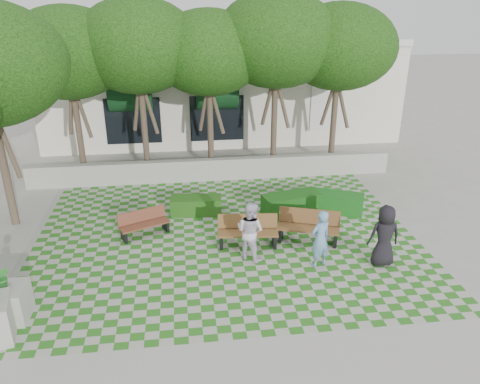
{
  "coord_description": "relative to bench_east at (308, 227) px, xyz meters",
  "views": [
    {
      "loc": [
        -1.27,
        -12.05,
        7.28
      ],
      "look_at": [
        0.5,
        1.5,
        1.4
      ],
      "focal_mm": 35.0,
      "sensor_mm": 36.0,
      "label": 1
    }
  ],
  "objects": [
    {
      "name": "ground",
      "position": [
        -2.55,
        -0.58,
        -0.48
      ],
      "size": [
        90.0,
        90.0,
        0.0
      ],
      "primitive_type": "plane",
      "color": "gray",
      "rests_on": "ground"
    },
    {
      "name": "hedge_midright",
      "position": [
        -0.06,
        2.07,
        -0.13
      ],
      "size": [
        2.17,
        1.27,
        0.71
      ],
      "primitive_type": "cube",
      "rotation": [
        0.0,
        0.0,
        0.24
      ],
      "color": "#134412",
      "rests_on": "ground"
    },
    {
      "name": "retaining_wall",
      "position": [
        -2.55,
        5.62,
        -0.03
      ],
      "size": [
        15.0,
        0.36,
        0.9
      ],
      "primitive_type": "cube",
      "color": "#9E9B93",
      "rests_on": "ground"
    },
    {
      "name": "hedge_midleft",
      "position": [
        -3.41,
        2.44,
        -0.17
      ],
      "size": [
        1.83,
        0.86,
        0.62
      ],
      "primitive_type": "cube",
      "rotation": [
        0.0,
        0.0,
        -0.09
      ],
      "color": "#1C4813",
      "rests_on": "ground"
    },
    {
      "name": "building",
      "position": [
        -1.61,
        13.5,
        2.03
      ],
      "size": [
        18.0,
        8.92,
        5.15
      ],
      "color": "silver",
      "rests_on": "ground"
    },
    {
      "name": "bench_mid",
      "position": [
        -1.92,
        -0.01,
        -0.02
      ],
      "size": [
        1.9,
        0.79,
        0.97
      ],
      "rotation": [
        0.0,
        0.0,
        -0.1
      ],
      "color": "brown",
      "rests_on": "ground"
    },
    {
      "name": "planter_back",
      "position": [
        -8.1,
        -2.81,
        -0.0
      ],
      "size": [
        0.88,
        0.88,
        1.45
      ],
      "rotation": [
        0.0,
        0.0,
        -0.01
      ],
      "color": "#9E9B93",
      "rests_on": "ground"
    },
    {
      "name": "person_white",
      "position": [
        -1.97,
        -0.79,
        0.41
      ],
      "size": [
        1.1,
        1.08,
        1.79
      ],
      "primitive_type": "imported",
      "rotation": [
        0.0,
        0.0,
        2.43
      ],
      "color": "silver",
      "rests_on": "ground"
    },
    {
      "name": "bench_east",
      "position": [
        0.0,
        0.0,
        0.0
      ],
      "size": [
        2.02,
        1.23,
        1.01
      ],
      "rotation": [
        0.0,
        0.0,
        -0.34
      ],
      "color": "brown",
      "rests_on": "ground"
    },
    {
      "name": "lawn",
      "position": [
        -2.55,
        0.42,
        -0.48
      ],
      "size": [
        12.0,
        12.0,
        0.0
      ],
      "primitive_type": "plane",
      "color": "#2B721E",
      "rests_on": "ground"
    },
    {
      "name": "person_dark",
      "position": [
        1.75,
        -1.6,
        0.43
      ],
      "size": [
        0.91,
        0.61,
        1.83
      ],
      "primitive_type": "imported",
      "rotation": [
        0.0,
        0.0,
        3.11
      ],
      "color": "black",
      "rests_on": "ground"
    },
    {
      "name": "bench_west",
      "position": [
        -5.15,
        1.06,
        -0.08
      ],
      "size": [
        1.67,
        1.13,
        0.83
      ],
      "rotation": [
        0.0,
        0.0,
        0.42
      ],
      "color": "#5B2E1F",
      "rests_on": "ground"
    },
    {
      "name": "person_blue",
      "position": [
        -0.07,
        -1.45,
        0.38
      ],
      "size": [
        0.74,
        0.63,
        1.73
      ],
      "primitive_type": "imported",
      "rotation": [
        0.0,
        0.0,
        3.55
      ],
      "color": "#6896BE",
      "rests_on": "ground"
    },
    {
      "name": "tree_row",
      "position": [
        -4.41,
        5.38,
        4.69
      ],
      "size": [
        17.7,
        13.4,
        7.41
      ],
      "color": "#47382B",
      "rests_on": "ground"
    },
    {
      "name": "hedge_east",
      "position": [
        1.54,
        2.0,
        -0.15
      ],
      "size": [
        2.08,
        1.5,
        0.68
      ],
      "primitive_type": "cube",
      "rotation": [
        0.0,
        0.0,
        -0.42
      ],
      "color": "#165219",
      "rests_on": "ground"
    },
    {
      "name": "sidewalk_south",
      "position": [
        -2.55,
        -5.28,
        -0.48
      ],
      "size": [
        16.0,
        2.0,
        0.01
      ],
      "primitive_type": "cube",
      "color": "#9E9B93",
      "rests_on": "ground"
    }
  ]
}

